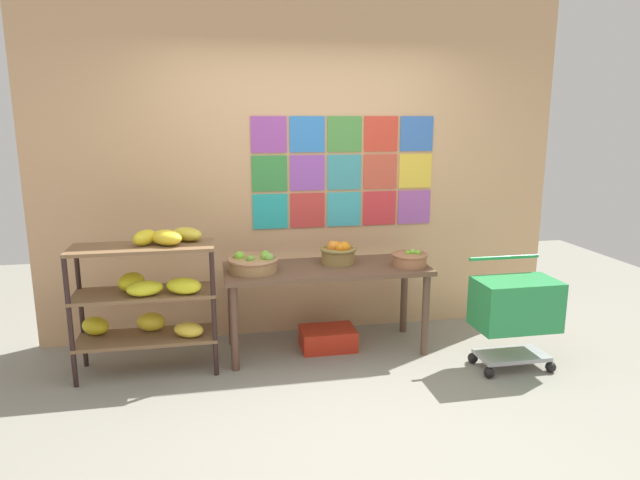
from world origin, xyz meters
TOP-DOWN VIEW (x-y plane):
  - ground at (0.00, 0.00)m, footprint 9.12×9.12m
  - back_wall_with_art at (0.01, 1.59)m, footprint 4.50×0.07m
  - banana_shelf_unit at (-1.27, 0.97)m, footprint 1.03×0.48m
  - display_table at (0.09, 1.10)m, footprint 1.63×0.63m
  - fruit_basket_centre at (-0.50, 1.07)m, footprint 0.39×0.39m
  - fruit_basket_back_left at (0.74, 0.98)m, footprint 0.29×0.29m
  - fruit_basket_left at (0.20, 1.18)m, footprint 0.30×0.30m
  - produce_crate_under_table at (0.10, 1.11)m, footprint 0.45×0.31m
  - shopping_cart at (1.41, 0.48)m, footprint 0.60×0.41m

SIDE VIEW (x-z plane):
  - ground at x=0.00m, z-range 0.00..0.00m
  - produce_crate_under_table at x=0.10m, z-range 0.00..0.17m
  - shopping_cart at x=1.41m, z-range 0.06..0.90m
  - display_table at x=0.09m, z-range 0.27..0.97m
  - banana_shelf_unit at x=-1.27m, z-range 0.10..1.18m
  - fruit_basket_back_left at x=0.74m, z-range 0.70..0.84m
  - fruit_basket_centre at x=-0.50m, z-range 0.70..0.85m
  - fruit_basket_left at x=0.20m, z-range 0.70..0.89m
  - back_wall_with_art at x=0.01m, z-range 0.00..2.95m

